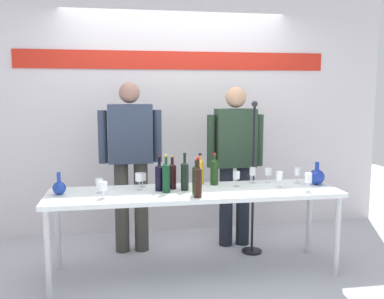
{
  "coord_description": "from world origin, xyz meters",
  "views": [
    {
      "loc": [
        -0.65,
        -3.62,
        1.61
      ],
      "look_at": [
        0.0,
        0.15,
        1.1
      ],
      "focal_mm": 40.07,
      "sensor_mm": 36.0,
      "label": 1
    }
  ],
  "objects_px": {
    "wine_bottle_5": "(200,171)",
    "wine_glass_right_2": "(279,176)",
    "presenter_right": "(235,156)",
    "wine_glass_right_4": "(298,172)",
    "wine_bottle_4": "(196,179)",
    "wine_glass_right_0": "(236,176)",
    "display_table": "(195,197)",
    "wine_glass_left_0": "(99,183)",
    "wine_glass_left_1": "(142,177)",
    "wine_bottle_3": "(172,175)",
    "wine_bottle_7": "(159,176)",
    "wine_glass_right_3": "(268,172)",
    "wine_bottle_1": "(198,181)",
    "wine_glass_left_2": "(103,186)",
    "microphone_stand": "(253,203)",
    "decanter_blue_right": "(317,177)",
    "wine_glass_left_3": "(139,177)",
    "presenter_left": "(131,155)",
    "wine_glass_right_1": "(308,178)",
    "wine_bottle_0": "(166,177)",
    "wine_bottle_6": "(185,175)",
    "decanter_blue_left": "(59,187)",
    "wine_bottle_2": "(214,171)",
    "wine_glass_right_5": "(253,172)"
  },
  "relations": [
    {
      "from": "wine_bottle_0",
      "to": "wine_bottle_3",
      "type": "height_order",
      "value": "wine_bottle_0"
    },
    {
      "from": "wine_bottle_5",
      "to": "wine_glass_right_2",
      "type": "xyz_separation_m",
      "value": [
        0.68,
        -0.25,
        -0.03
      ]
    },
    {
      "from": "presenter_left",
      "to": "display_table",
      "type": "bearing_deg",
      "value": -49.56
    },
    {
      "from": "wine_glass_left_0",
      "to": "microphone_stand",
      "type": "xyz_separation_m",
      "value": [
        1.48,
        0.33,
        -0.33
      ]
    },
    {
      "from": "wine_glass_right_4",
      "to": "wine_glass_left_2",
      "type": "bearing_deg",
      "value": -171.7
    },
    {
      "from": "wine_bottle_3",
      "to": "wine_glass_right_2",
      "type": "xyz_separation_m",
      "value": [
        0.96,
        -0.1,
        -0.02
      ]
    },
    {
      "from": "wine_bottle_3",
      "to": "wine_bottle_7",
      "type": "xyz_separation_m",
      "value": [
        -0.12,
        -0.05,
        -0.0
      ]
    },
    {
      "from": "wine_bottle_3",
      "to": "wine_glass_right_0",
      "type": "distance_m",
      "value": 0.59
    },
    {
      "from": "wine_glass_left_3",
      "to": "wine_glass_right_2",
      "type": "relative_size",
      "value": 1.06
    },
    {
      "from": "wine_bottle_5",
      "to": "wine_glass_left_2",
      "type": "xyz_separation_m",
      "value": [
        -0.88,
        -0.39,
        -0.03
      ]
    },
    {
      "from": "wine_bottle_1",
      "to": "wine_bottle_0",
      "type": "bearing_deg",
      "value": 136.94
    },
    {
      "from": "wine_bottle_0",
      "to": "decanter_blue_right",
      "type": "bearing_deg",
      "value": 2.88
    },
    {
      "from": "wine_bottle_1",
      "to": "wine_glass_right_0",
      "type": "bearing_deg",
      "value": 38.75
    },
    {
      "from": "wine_glass_left_1",
      "to": "wine_glass_left_0",
      "type": "bearing_deg",
      "value": -155.77
    },
    {
      "from": "display_table",
      "to": "wine_bottle_7",
      "type": "height_order",
      "value": "wine_bottle_7"
    },
    {
      "from": "wine_bottle_5",
      "to": "wine_glass_right_2",
      "type": "bearing_deg",
      "value": -20.09
    },
    {
      "from": "decanter_blue_left",
      "to": "wine_glass_left_1",
      "type": "xyz_separation_m",
      "value": [
        0.71,
        0.17,
        0.03
      ]
    },
    {
      "from": "presenter_left",
      "to": "wine_glass_right_0",
      "type": "bearing_deg",
      "value": -29.8
    },
    {
      "from": "wine_glass_right_5",
      "to": "display_table",
      "type": "bearing_deg",
      "value": -161.21
    },
    {
      "from": "wine_bottle_4",
      "to": "wine_glass_left_3",
      "type": "xyz_separation_m",
      "value": [
        -0.47,
        0.24,
        -0.02
      ]
    },
    {
      "from": "presenter_left",
      "to": "wine_glass_left_0",
      "type": "height_order",
      "value": "presenter_left"
    },
    {
      "from": "wine_bottle_0",
      "to": "wine_glass_left_0",
      "type": "distance_m",
      "value": 0.57
    },
    {
      "from": "decanter_blue_right",
      "to": "microphone_stand",
      "type": "height_order",
      "value": "microphone_stand"
    },
    {
      "from": "wine_bottle_6",
      "to": "wine_bottle_7",
      "type": "relative_size",
      "value": 1.09
    },
    {
      "from": "wine_bottle_4",
      "to": "wine_glass_right_0",
      "type": "xyz_separation_m",
      "value": [
        0.42,
        0.23,
        -0.03
      ]
    },
    {
      "from": "wine_glass_left_2",
      "to": "microphone_stand",
      "type": "bearing_deg",
      "value": 19.63
    },
    {
      "from": "wine_bottle_7",
      "to": "wine_glass_right_3",
      "type": "height_order",
      "value": "wine_bottle_7"
    },
    {
      "from": "wine_bottle_1",
      "to": "wine_glass_right_4",
      "type": "distance_m",
      "value": 1.09
    },
    {
      "from": "wine_glass_right_0",
      "to": "wine_glass_right_4",
      "type": "relative_size",
      "value": 0.97
    },
    {
      "from": "presenter_left",
      "to": "microphone_stand",
      "type": "relative_size",
      "value": 1.12
    },
    {
      "from": "display_table",
      "to": "wine_bottle_0",
      "type": "xyz_separation_m",
      "value": [
        -0.26,
        -0.02,
        0.19
      ]
    },
    {
      "from": "wine_glass_left_2",
      "to": "wine_glass_right_1",
      "type": "xyz_separation_m",
      "value": [
        1.76,
        -0.05,
        0.02
      ]
    },
    {
      "from": "wine_bottle_6",
      "to": "wine_bottle_3",
      "type": "bearing_deg",
      "value": 144.69
    },
    {
      "from": "wine_glass_right_3",
      "to": "wine_glass_right_1",
      "type": "bearing_deg",
      "value": -58.79
    },
    {
      "from": "wine_bottle_6",
      "to": "wine_glass_right_1",
      "type": "xyz_separation_m",
      "value": [
        1.06,
        -0.21,
        -0.02
      ]
    },
    {
      "from": "wine_glass_left_1",
      "to": "wine_glass_left_2",
      "type": "relative_size",
      "value": 0.96
    },
    {
      "from": "presenter_right",
      "to": "wine_glass_right_1",
      "type": "relative_size",
      "value": 10.4
    },
    {
      "from": "wine_bottle_0",
      "to": "wine_bottle_7",
      "type": "relative_size",
      "value": 1.08
    },
    {
      "from": "wine_bottle_4",
      "to": "wine_glass_right_1",
      "type": "height_order",
      "value": "wine_bottle_4"
    },
    {
      "from": "wine_bottle_2",
      "to": "wine_glass_right_4",
      "type": "relative_size",
      "value": 2.02
    },
    {
      "from": "display_table",
      "to": "wine_glass_left_0",
      "type": "distance_m",
      "value": 0.84
    },
    {
      "from": "wine_glass_left_0",
      "to": "wine_glass_left_1",
      "type": "bearing_deg",
      "value": 24.23
    },
    {
      "from": "wine_bottle_6",
      "to": "wine_glass_left_3",
      "type": "xyz_separation_m",
      "value": [
        -0.39,
        0.07,
        -0.02
      ]
    },
    {
      "from": "wine_bottle_5",
      "to": "wine_glass_right_4",
      "type": "distance_m",
      "value": 0.92
    },
    {
      "from": "presenter_right",
      "to": "wine_glass_right_4",
      "type": "height_order",
      "value": "presenter_right"
    },
    {
      "from": "wine_bottle_0",
      "to": "wine_bottle_5",
      "type": "height_order",
      "value": "wine_bottle_0"
    },
    {
      "from": "wine_bottle_0",
      "to": "wine_bottle_7",
      "type": "xyz_separation_m",
      "value": [
        -0.05,
        0.08,
        -0.01
      ]
    },
    {
      "from": "decanter_blue_right",
      "to": "wine_bottle_7",
      "type": "xyz_separation_m",
      "value": [
        -1.47,
        0.0,
        0.05
      ]
    },
    {
      "from": "wine_glass_left_3",
      "to": "wine_glass_right_4",
      "type": "xyz_separation_m",
      "value": [
        1.49,
        0.03,
        -0.01
      ]
    },
    {
      "from": "wine_bottle_3",
      "to": "wine_glass_left_1",
      "type": "distance_m",
      "value": 0.28
    }
  ]
}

